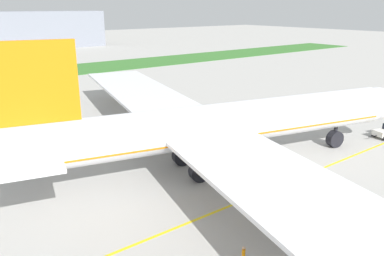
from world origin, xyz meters
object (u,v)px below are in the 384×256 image
at_px(service_truck_fuel_bowser, 141,92).
at_px(airliner_foreground, 213,126).
at_px(ground_crew_wingwalker_port, 244,254).
at_px(ground_crew_marshaller_front, 266,135).

bearing_deg(service_truck_fuel_bowser, airliner_foreground, -108.41).
distance_m(airliner_foreground, service_truck_fuel_bowser, 43.15).
xyz_separation_m(airliner_foreground, ground_crew_wingwalker_port, (-10.98, -16.75, -4.75)).
relative_size(ground_crew_wingwalker_port, ground_crew_marshaller_front, 1.12).
bearing_deg(service_truck_fuel_bowser, ground_crew_marshaller_front, -89.53).
bearing_deg(airliner_foreground, ground_crew_marshaller_front, 12.66).
height_order(airliner_foreground, ground_crew_wingwalker_port, airliner_foreground).
xyz_separation_m(ground_crew_wingwalker_port, ground_crew_marshaller_front, (24.85, 19.86, -0.11)).
distance_m(airliner_foreground, ground_crew_wingwalker_port, 20.58).
xyz_separation_m(airliner_foreground, service_truck_fuel_bowser, (13.56, 40.73, -4.37)).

